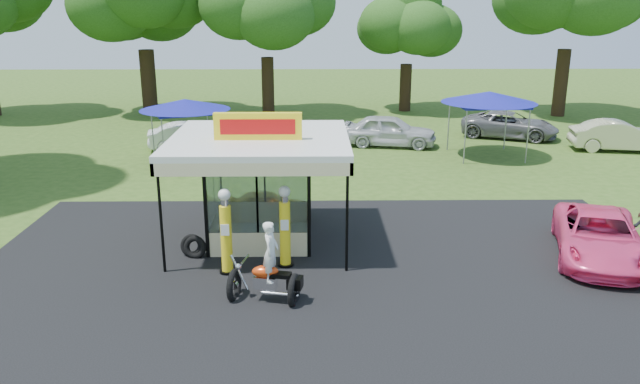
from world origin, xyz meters
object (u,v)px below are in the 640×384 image
Objects in this scene: kiosk_car at (267,204)px; bg_car_a at (189,136)px; gas_station_kiosk at (261,186)px; pink_sedan at (599,236)px; bg_car_c at (390,131)px; tent_east at (489,98)px; tent_west at (185,105)px; gas_pump_right at (285,229)px; bg_car_d at (510,125)px; bg_car_e at (619,136)px; gas_pump_left at (226,234)px; motorcycle at (268,270)px.

kiosk_car is 11.92m from bg_car_a.
gas_station_kiosk is 1.08× the size of pink_sedan.
tent_east is at bearing -107.23° from bg_car_c.
bg_car_a is at bearing 99.20° from tent_west.
gas_pump_right is 0.48× the size of pink_sedan.
tent_west is at bearing -177.29° from tent_east.
gas_station_kiosk is 2.40m from gas_pump_right.
bg_car_a is 0.85× the size of bg_car_c.
gas_pump_right is at bearing -67.87° from tent_west.
bg_car_d is 5.66m from bg_car_e.
gas_pump_left is 22.84m from bg_car_d.
tent_west is (-17.12, -5.14, 1.95)m from bg_car_d.
gas_pump_right is at bearing -159.68° from pink_sedan.
motorcycle reaches higher than bg_car_e.
tent_east reaches higher than bg_car_d.
bg_car_e is (16.49, 14.61, -0.39)m from gas_pump_right.
bg_car_a is (-5.28, 17.46, -0.18)m from motorcycle.
kiosk_car is at bearing 100.65° from gas_pump_right.
gas_station_kiosk reaches higher than pink_sedan.
motorcycle is 23.76m from bg_car_e.
bg_car_a is (-4.79, 10.92, 0.20)m from kiosk_car.
pink_sedan is 17.65m from bg_car_d.
kiosk_car is at bearing 160.12° from bg_car_d.
pink_sedan is 15.88m from bg_car_e.
tent_east reaches higher than pink_sedan.
tent_east is (10.17, 9.12, 2.42)m from kiosk_car.
bg_car_d is (7.03, 2.06, -0.10)m from bg_car_c.
bg_car_e is (4.57, -3.33, 0.04)m from bg_car_d.
gas_station_kiosk is 1.03× the size of bg_car_d.
tent_west reaches higher than bg_car_a.
bg_car_e is 1.02× the size of tent_east.
tent_east is (10.95, 13.95, 1.71)m from gas_pump_left.
gas_pump_left is 1.12× the size of motorcycle.
kiosk_car is at bearing 129.77° from bg_car_e.
gas_pump_left is 0.47× the size of bg_car_d.
gas_station_kiosk is 2.18× the size of gas_pump_left.
pink_sedan is (10.81, 0.96, -0.49)m from gas_pump_left.
motorcycle is at bearing 144.09° from bg_car_e.
tent_east is (10.17, 11.33, 1.12)m from gas_station_kiosk.
kiosk_car is at bearing -62.54° from tent_west.
gas_station_kiosk reaches higher than gas_pump_left.
bg_car_c is at bearing 129.65° from bg_car_d.
gas_station_kiosk is 2.23× the size of gas_pump_right.
kiosk_car is (-0.00, 2.21, -1.30)m from gas_station_kiosk.
pink_sedan is (10.03, -1.66, -1.09)m from gas_station_kiosk.
motorcycle is at bearing -83.53° from gas_station_kiosk.
bg_car_d is (12.74, 13.57, 0.25)m from kiosk_car.
kiosk_car is 12.85m from bg_car_c.
pink_sedan is 19.05m from tent_west.
motorcycle reaches higher than bg_car_d.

